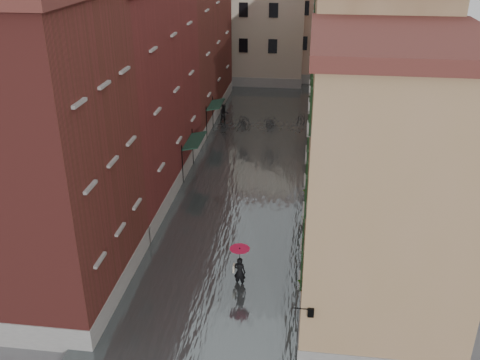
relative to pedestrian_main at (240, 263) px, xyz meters
The scene contains 16 objects.
ground 1.88m from the pedestrian_main, 145.23° to the left, with size 120.00×120.00×0.00m, color #535255.
floodwater 13.89m from the pedestrian_main, 94.71° to the left, with size 10.00×60.00×0.20m, color #4F5657.
building_left_near 9.75m from the pedestrian_main, behind, with size 6.00×8.00×13.00m, color maroon.
building_left_mid 13.67m from the pedestrian_main, 129.73° to the left, with size 6.00×14.00×12.50m, color maroon.
building_left_far 26.71m from the pedestrian_main, 108.17° to the left, with size 6.00×16.00×14.00m, color maroon.
building_right_near 7.48m from the pedestrian_main, 11.67° to the right, with size 6.00×8.00×11.50m, color #A07C52.
building_right_mid 12.55m from the pedestrian_main, 59.08° to the left, with size 6.00×14.00×13.00m, color tan.
building_right_far 25.86m from the pedestrian_main, 76.69° to the left, with size 6.00×16.00×11.50m, color #A07C52.
building_end_cream 39.36m from the pedestrian_main, 96.09° to the left, with size 12.00×9.00×13.00m, color #B1A88C.
building_end_pink 41.35m from the pedestrian_main, 83.20° to the left, with size 10.00×9.00×12.00m, color tan.
awning_near 12.87m from the pedestrian_main, 111.14° to the left, with size 1.09×3.21×2.80m.
awning_far 20.65m from the pedestrian_main, 102.96° to the left, with size 1.09×2.85×2.80m.
wall_lantern 6.35m from the pedestrian_main, 58.49° to the right, with size 0.71×0.22×0.35m.
window_planters 3.74m from the pedestrian_main, ahead, with size 0.59×8.53×0.84m.
pedestrian_main is the anchor object (origin of this frame).
pedestrian_far 23.21m from the pedestrian_main, 100.80° to the left, with size 0.85×0.66×1.74m, color black.
Camera 1 is at (3.84, -21.22, 15.15)m, focal length 40.00 mm.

